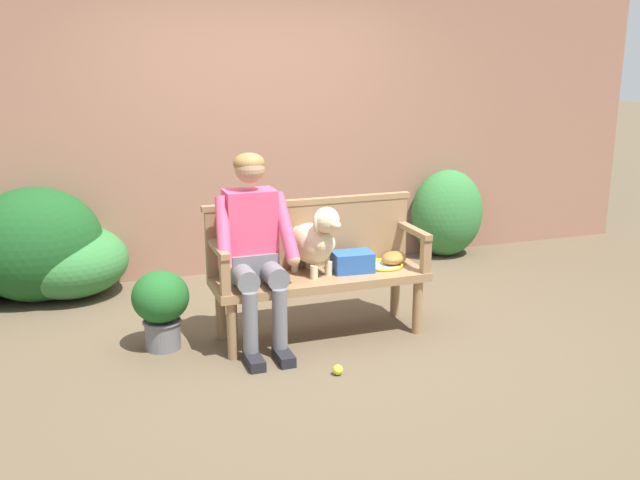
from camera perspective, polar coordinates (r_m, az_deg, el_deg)
ground_plane at (r=5.17m, az=0.00°, el=-7.60°), size 40.00×40.00×0.00m
brick_garden_fence at (r=6.60m, az=-5.53°, el=9.25°), size 8.00×0.30×2.68m
hedge_bush_mid_left at (r=7.14m, az=10.08°, el=2.13°), size 0.73×0.58×0.86m
hedge_bush_mid_right at (r=6.23m, az=-19.36°, el=-1.59°), size 0.95×0.89×0.60m
hedge_bush_far_right at (r=6.18m, az=-21.70°, el=-0.35°), size 1.05×0.84×0.93m
garden_bench at (r=5.03m, az=0.00°, el=-3.46°), size 1.51×0.49×0.46m
bench_backrest at (r=5.14m, az=-0.80°, el=0.62°), size 1.55×0.06×0.50m
bench_armrest_left_end at (r=4.69m, az=-7.92°, el=-1.59°), size 0.06×0.49×0.28m
bench_armrest_right_end at (r=5.16m, az=7.85°, el=-0.08°), size 0.06×0.49×0.28m
person_seated at (r=4.79m, az=-5.31°, el=-0.27°), size 0.56×0.65×1.33m
dog_on_bench at (r=4.94m, az=-0.37°, el=0.01°), size 0.35×0.50×0.50m
tennis_racket at (r=5.24m, az=4.95°, el=-1.91°), size 0.30×0.56×0.03m
baseball_glove at (r=5.27m, az=5.91°, el=-1.44°), size 0.28×0.27×0.09m
sports_bag at (r=5.07m, az=2.60°, el=-1.73°), size 0.29×0.22×0.14m
tennis_ball at (r=4.57m, az=1.43°, el=-10.31°), size 0.07×0.07×0.07m
potted_plant at (r=4.96m, az=-12.57°, el=-5.00°), size 0.39×0.39×0.55m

